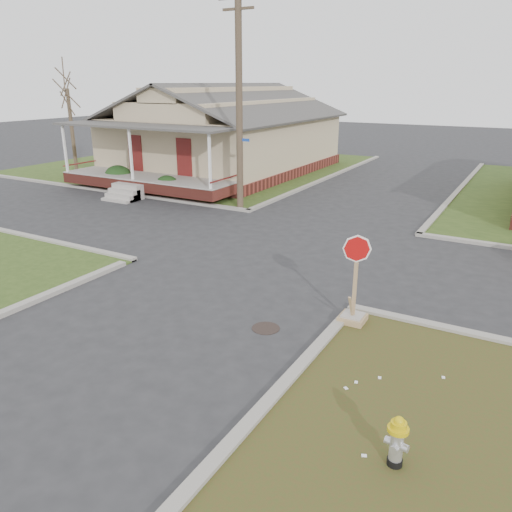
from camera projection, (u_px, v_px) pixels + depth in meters
The scene contains 11 objects.
ground at pixel (200, 301), 12.77m from camera, with size 120.00×120.00×0.00m, color #28282A.
verge_far_left at pixel (199, 165), 33.61m from camera, with size 19.00×19.00×0.05m, color #2F4518.
curbs at pixel (286, 248), 16.88m from camera, with size 80.00×40.00×0.12m, color gray, non-canonical shape.
manhole at pixel (266, 328), 11.34m from camera, with size 0.64×0.64×0.01m, color black.
corner_house at pixel (225, 135), 30.38m from camera, with size 10.10×15.50×5.30m.
utility_pole at pixel (239, 98), 20.50m from camera, with size 1.80×0.28×9.00m.
tree_far_left at pixel (72, 131), 30.20m from camera, with size 0.22×0.22×4.90m, color #3D2F23.
fire_hydrant at pixel (397, 439), 7.09m from camera, with size 0.31×0.31×0.82m.
stop_sign at pixel (354, 303), 11.42m from camera, with size 0.60×0.58×2.10m.
hedge_left at pixel (118, 177), 25.96m from camera, with size 1.51×1.24×1.15m, color #173613.
hedge_right at pixel (167, 185), 24.23m from camera, with size 1.34×1.09×1.02m, color #173613.
Camera 1 is at (7.03, -9.44, 5.29)m, focal length 35.00 mm.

